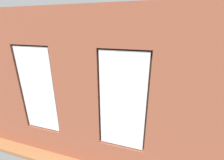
% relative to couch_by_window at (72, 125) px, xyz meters
% --- Properties ---
extents(ground_plane, '(6.98, 6.48, 0.10)m').
position_rel_couch_by_window_xyz_m(ground_plane, '(-0.64, -2.21, -0.38)').
color(ground_plane, '#99663D').
extents(brick_wall_with_windows, '(6.38, 0.30, 3.25)m').
position_rel_couch_by_window_xyz_m(brick_wall_with_windows, '(-0.64, 0.65, 1.28)').
color(brick_wall_with_windows, '#9E5138').
rests_on(brick_wall_with_windows, ground_plane).
extents(white_wall_right, '(0.10, 5.48, 3.25)m').
position_rel_couch_by_window_xyz_m(white_wall_right, '(2.50, -2.01, 1.30)').
color(white_wall_right, silver).
rests_on(white_wall_right, ground_plane).
extents(couch_by_window, '(1.96, 0.87, 0.80)m').
position_rel_couch_by_window_xyz_m(couch_by_window, '(0.00, 0.00, 0.00)').
color(couch_by_window, black).
rests_on(couch_by_window, ground_plane).
extents(couch_left, '(0.95, 1.79, 0.80)m').
position_rel_couch_by_window_xyz_m(couch_left, '(-3.13, -1.58, 0.00)').
color(couch_left, black).
rests_on(couch_left, ground_plane).
extents(coffee_table, '(1.53, 0.74, 0.40)m').
position_rel_couch_by_window_xyz_m(coffee_table, '(-0.52, -2.51, 0.02)').
color(coffee_table, tan).
rests_on(coffee_table, ground_plane).
extents(cup_ceramic, '(0.07, 0.07, 0.09)m').
position_rel_couch_by_window_xyz_m(cup_ceramic, '(-0.33, -2.60, 0.11)').
color(cup_ceramic, '#33567F').
rests_on(cup_ceramic, coffee_table).
extents(candle_jar, '(0.08, 0.08, 0.10)m').
position_rel_couch_by_window_xyz_m(candle_jar, '(-0.63, -2.39, 0.12)').
color(candle_jar, '#B7333D').
rests_on(candle_jar, coffee_table).
extents(table_plant_small, '(0.13, 0.13, 0.22)m').
position_rel_couch_by_window_xyz_m(table_plant_small, '(-0.52, -2.51, 0.19)').
color(table_plant_small, gray).
rests_on(table_plant_small, coffee_table).
extents(remote_black, '(0.18, 0.11, 0.02)m').
position_rel_couch_by_window_xyz_m(remote_black, '(-0.06, -2.39, 0.08)').
color(remote_black, black).
rests_on(remote_black, coffee_table).
extents(media_console, '(1.01, 0.42, 0.52)m').
position_rel_couch_by_window_xyz_m(media_console, '(2.20, -2.16, -0.07)').
color(media_console, black).
rests_on(media_console, ground_plane).
extents(tv_flatscreen, '(1.17, 0.20, 0.78)m').
position_rel_couch_by_window_xyz_m(tv_flatscreen, '(2.20, -2.16, 0.58)').
color(tv_flatscreen, black).
rests_on(tv_flatscreen, media_console).
extents(papasan_chair, '(1.19, 1.19, 0.73)m').
position_rel_couch_by_window_xyz_m(papasan_chair, '(-0.72, -4.26, 0.13)').
color(papasan_chair, olive).
rests_on(papasan_chair, ground_plane).
extents(potted_plant_corner_near_left, '(1.00, 0.95, 1.29)m').
position_rel_couch_by_window_xyz_m(potted_plant_corner_near_left, '(-3.29, -4.46, 0.30)').
color(potted_plant_corner_near_left, gray).
rests_on(potted_plant_corner_near_left, ground_plane).
extents(potted_plant_beside_window_right, '(0.56, 0.56, 0.83)m').
position_rel_couch_by_window_xyz_m(potted_plant_beside_window_right, '(1.78, 0.10, 0.24)').
color(potted_plant_beside_window_right, beige).
rests_on(potted_plant_beside_window_right, ground_plane).
extents(potted_plant_near_tv, '(0.65, 0.65, 1.02)m').
position_rel_couch_by_window_xyz_m(potted_plant_near_tv, '(1.65, -1.20, 0.36)').
color(potted_plant_near_tv, brown).
rests_on(potted_plant_near_tv, ground_plane).
extents(potted_plant_corner_far_left, '(1.05, 1.01, 1.29)m').
position_rel_couch_by_window_xyz_m(potted_plant_corner_far_left, '(-3.28, 0.09, 0.47)').
color(potted_plant_corner_far_left, '#47423D').
rests_on(potted_plant_corner_far_left, ground_plane).
extents(potted_plant_by_left_couch, '(0.43, 0.43, 0.74)m').
position_rel_couch_by_window_xyz_m(potted_plant_by_left_couch, '(-2.73, -2.91, 0.18)').
color(potted_plant_by_left_couch, beige).
rests_on(potted_plant_by_left_couch, ground_plane).
extents(potted_plant_mid_room_small, '(0.39, 0.39, 0.63)m').
position_rel_couch_by_window_xyz_m(potted_plant_mid_room_small, '(-1.59, -3.13, 0.10)').
color(potted_plant_mid_room_small, '#9E5638').
rests_on(potted_plant_mid_room_small, ground_plane).
extents(potted_plant_foreground_right, '(0.72, 0.72, 1.13)m').
position_rel_couch_by_window_xyz_m(potted_plant_foreground_right, '(1.92, -4.40, 0.29)').
color(potted_plant_foreground_right, brown).
rests_on(potted_plant_foreground_right, ground_plane).
extents(potted_plant_between_couches, '(0.69, 0.74, 1.10)m').
position_rel_couch_by_window_xyz_m(potted_plant_between_couches, '(-1.43, -0.05, 0.39)').
color(potted_plant_between_couches, gray).
rests_on(potted_plant_between_couches, ground_plane).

